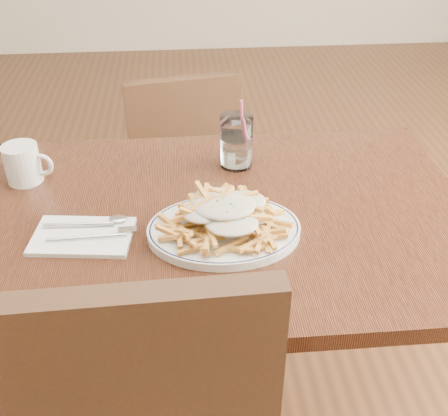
{
  "coord_description": "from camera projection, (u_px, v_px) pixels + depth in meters",
  "views": [
    {
      "loc": [
        -0.08,
        -1.08,
        1.49
      ],
      "look_at": [
        0.01,
        -0.09,
        0.82
      ],
      "focal_mm": 45.0,
      "sensor_mm": 36.0,
      "label": 1
    }
  ],
  "objects": [
    {
      "name": "coffee_mug",
      "position": [
        23.0,
        164.0,
        1.4
      ],
      "size": [
        0.12,
        0.09,
        0.1
      ],
      "color": "white",
      "rests_on": "table"
    },
    {
      "name": "chair_far",
      "position": [
        181.0,
        163.0,
        2.07
      ],
      "size": [
        0.45,
        0.45,
        0.83
      ],
      "color": "black",
      "rests_on": "ground"
    },
    {
      "name": "napkin",
      "position": [
        83.0,
        236.0,
        1.22
      ],
      "size": [
        0.23,
        0.16,
        0.01
      ],
      "primitive_type": "cube",
      "rotation": [
        0.0,
        0.0,
        -0.12
      ],
      "color": "white",
      "rests_on": "table"
    },
    {
      "name": "fries_plate",
      "position": [
        224.0,
        230.0,
        1.23
      ],
      "size": [
        0.4,
        0.37,
        0.02
      ],
      "color": "white",
      "rests_on": "table"
    },
    {
      "name": "loaded_fries",
      "position": [
        224.0,
        210.0,
        1.2
      ],
      "size": [
        0.26,
        0.21,
        0.08
      ],
      "color": "gold",
      "rests_on": "fries_plate"
    },
    {
      "name": "floor",
      "position": [
        219.0,
        414.0,
        1.73
      ],
      "size": [
        7.0,
        7.0,
        0.0
      ],
      "primitive_type": "plane",
      "color": "black",
      "rests_on": "ground"
    },
    {
      "name": "table",
      "position": [
        218.0,
        239.0,
        1.35
      ],
      "size": [
        1.2,
        0.8,
        0.75
      ],
      "color": "black",
      "rests_on": "ground"
    },
    {
      "name": "water_glass",
      "position": [
        236.0,
        144.0,
        1.46
      ],
      "size": [
        0.09,
        0.09,
        0.19
      ],
      "color": "white",
      "rests_on": "table"
    },
    {
      "name": "cutlery",
      "position": [
        82.0,
        231.0,
        1.22
      ],
      "size": [
        0.22,
        0.08,
        0.01
      ],
      "color": "silver",
      "rests_on": "napkin"
    }
  ]
}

